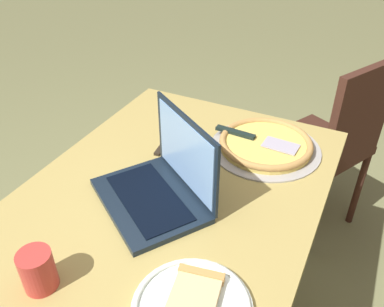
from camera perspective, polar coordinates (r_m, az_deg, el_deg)
The scene contains 7 objects.
dining_table at distance 1.29m, azimuth -2.32°, elevation -7.54°, with size 1.10×0.85×0.77m.
laptop at distance 1.17m, azimuth -4.33°, elevation -4.28°, with size 0.39×0.42×0.25m.
pizza_plate at distance 0.94m, azimuth 0.05°, elevation -20.63°, with size 0.27×0.27×0.04m.
pizza_tray at distance 1.41m, azimuth 10.30°, elevation 1.29°, with size 0.38×0.38×0.04m.
table_knife at distance 1.44m, azimuth -3.57°, elevation 1.77°, with size 0.23×0.05×0.01m.
drink_cup at distance 1.01m, azimuth -20.90°, elevation -15.05°, with size 0.08×0.08×0.10m.
chair_near at distance 1.99m, azimuth 19.08°, elevation 1.74°, with size 0.53×0.53×0.94m.
Camera 1 is at (-0.83, -0.47, 1.56)m, focal length 37.90 mm.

